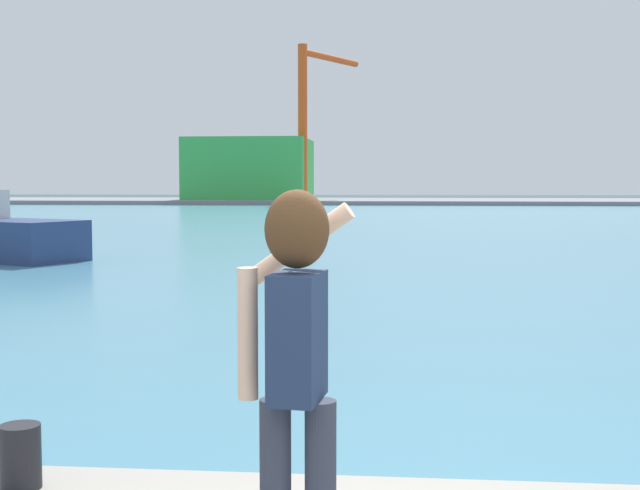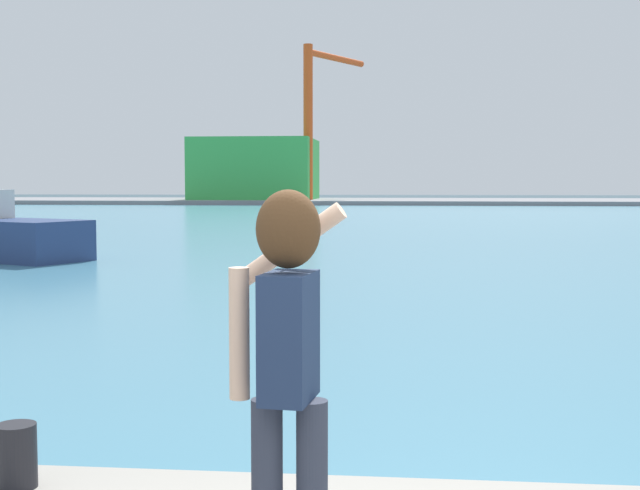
{
  "view_description": "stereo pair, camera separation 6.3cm",
  "coord_description": "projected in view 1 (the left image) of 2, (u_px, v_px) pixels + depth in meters",
  "views": [
    {
      "loc": [
        0.03,
        -3.08,
        2.22
      ],
      "look_at": [
        -0.82,
        5.85,
        1.57
      ],
      "focal_mm": 48.29,
      "sensor_mm": 36.0,
      "label": 1
    },
    {
      "loc": [
        0.09,
        -3.07,
        2.22
      ],
      "look_at": [
        -0.82,
        5.85,
        1.57
      ],
      "focal_mm": 48.29,
      "sensor_mm": 36.0,
      "label": 2
    }
  ],
  "objects": [
    {
      "name": "far_shore_dock",
      "position": [
        402.0,
        201.0,
        94.55
      ],
      "size": [
        140.0,
        20.0,
        0.44
      ],
      "primitive_type": "cube",
      "color": "gray",
      "rests_on": "ground_plane"
    },
    {
      "name": "port_crane",
      "position": [
        310.0,
        106.0,
        92.44
      ],
      "size": [
        5.91,
        10.65,
        16.45
      ],
      "color": "#D84C19",
      "rests_on": "far_shore_dock"
    },
    {
      "name": "ground_plane",
      "position": [
        401.0,
        219.0,
        52.87
      ],
      "size": [
        220.0,
        220.0,
        0.0
      ],
      "primitive_type": "plane",
      "color": "#334751"
    },
    {
      "name": "harbor_water",
      "position": [
        401.0,
        218.0,
        54.85
      ],
      "size": [
        140.0,
        100.0,
        0.02
      ],
      "primitive_type": "cube",
      "color": "teal",
      "rests_on": "ground_plane"
    },
    {
      "name": "warehouse_left",
      "position": [
        250.0,
        169.0,
        95.88
      ],
      "size": [
        13.07,
        11.96,
        6.68
      ],
      "primitive_type": "cube",
      "color": "green",
      "rests_on": "far_shore_dock"
    },
    {
      "name": "harbor_bollard",
      "position": [
        21.0,
        457.0,
        4.97
      ],
      "size": [
        0.23,
        0.23,
        0.37
      ],
      "primitive_type": "cylinder",
      "color": "black",
      "rests_on": "quay_promenade"
    },
    {
      "name": "person_photographer",
      "position": [
        296.0,
        344.0,
        3.74
      ],
      "size": [
        0.53,
        0.56,
        1.74
      ],
      "rotation": [
        0.0,
        0.0,
        1.45
      ],
      "color": "#2D3342",
      "rests_on": "quay_promenade"
    }
  ]
}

